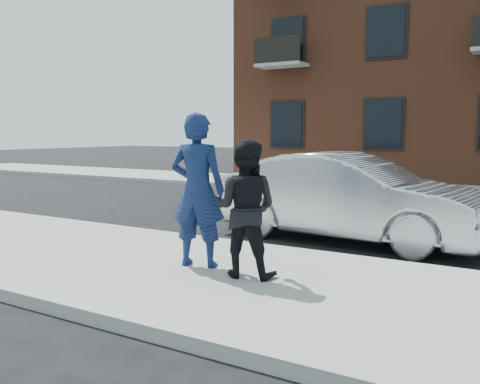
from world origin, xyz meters
The scene contains 6 objects.
ground centered at (0.00, 0.00, 0.00)m, with size 100.00×100.00×0.00m, color black.
near_sidewalk centered at (0.00, -0.25, 0.07)m, with size 50.00×3.50×0.15m, color gray.
near_curb centered at (0.00, 1.55, 0.07)m, with size 50.00×0.10×0.15m, color #999691.
silver_sedan centered at (-1.63, 3.14, 0.77)m, with size 1.64×4.69×1.55m, color #B7BABF.
man_hoodie centered at (-2.61, -0.03, 1.15)m, with size 0.83×0.64×2.01m.
man_peacoat centered at (-1.84, -0.13, 0.98)m, with size 0.92×0.78×1.67m.
Camera 1 is at (1.20, -5.39, 1.90)m, focal length 38.00 mm.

